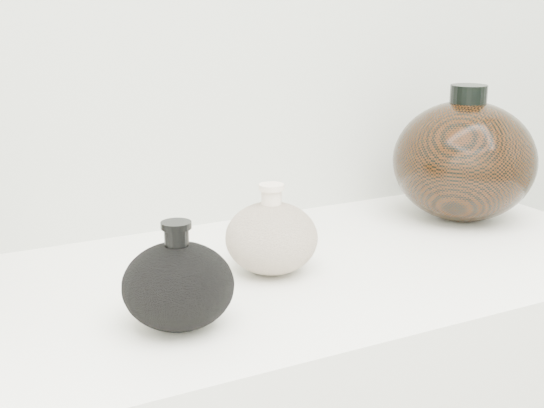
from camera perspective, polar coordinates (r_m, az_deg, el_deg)
black_gourd_vase at (r=0.86m, az=-7.08°, el=-6.07°), size 0.17×0.17×0.12m
cream_gourd_vase at (r=1.02m, az=-0.04°, el=-2.51°), size 0.13×0.13×0.12m
right_round_pot at (r=1.29m, az=14.26°, el=3.21°), size 0.25×0.25×0.22m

